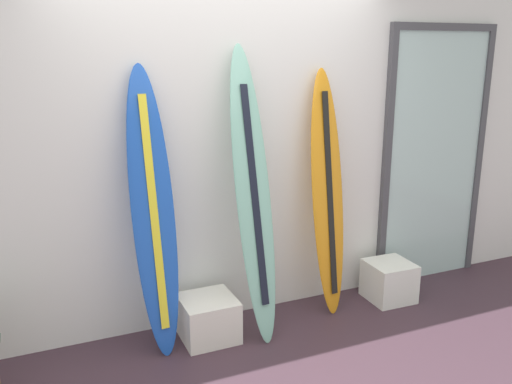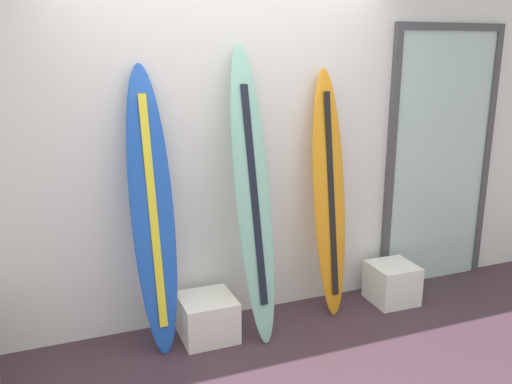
% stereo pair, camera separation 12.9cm
% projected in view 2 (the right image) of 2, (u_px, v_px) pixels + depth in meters
% --- Properties ---
extents(wall_back, '(7.20, 0.20, 2.80)m').
position_uv_depth(wall_back, '(222.00, 136.00, 3.97)').
color(wall_back, white).
rests_on(wall_back, ground).
extents(surfboard_cobalt, '(0.31, 0.43, 1.94)m').
position_uv_depth(surfboard_cobalt, '(152.00, 212.00, 3.58)').
color(surfboard_cobalt, blue).
rests_on(surfboard_cobalt, ground).
extents(surfboard_seafoam, '(0.29, 0.53, 2.06)m').
position_uv_depth(surfboard_seafoam, '(253.00, 195.00, 3.74)').
color(surfboard_seafoam, '#84C2AD').
rests_on(surfboard_seafoam, ground).
extents(surfboard_sunset, '(0.29, 0.36, 1.89)m').
position_uv_depth(surfboard_sunset, '(329.00, 196.00, 4.09)').
color(surfboard_sunset, orange).
rests_on(surfboard_sunset, ground).
extents(display_block_left, '(0.36, 0.36, 0.32)m').
position_uv_depth(display_block_left, '(392.00, 283.00, 4.41)').
color(display_block_left, white).
rests_on(display_block_left, ground).
extents(display_block_center, '(0.39, 0.39, 0.31)m').
position_uv_depth(display_block_center, '(207.00, 317.00, 3.86)').
color(display_block_center, white).
rests_on(display_block_center, ground).
extents(glass_door, '(1.07, 0.06, 2.22)m').
position_uv_depth(glass_door, '(440.00, 154.00, 4.61)').
color(glass_door, silver).
rests_on(glass_door, ground).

